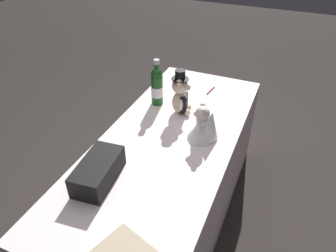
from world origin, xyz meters
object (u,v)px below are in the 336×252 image
(teddy_bear_groom, at_px, (181,95))
(teddy_bear_bride, at_px, (204,125))
(champagne_bottle, at_px, (157,86))
(signing_pen, at_px, (211,90))
(gift_case_black, at_px, (98,171))

(teddy_bear_groom, distance_m, teddy_bear_bride, 0.32)
(champagne_bottle, relative_size, signing_pen, 2.42)
(signing_pen, bearing_deg, teddy_bear_bride, 12.32)
(champagne_bottle, xyz_separation_m, gift_case_black, (0.81, 0.04, -0.08))
(teddy_bear_bride, xyz_separation_m, gift_case_black, (0.55, -0.39, -0.04))
(teddy_bear_groom, height_order, signing_pen, teddy_bear_groom)
(teddy_bear_groom, relative_size, gift_case_black, 0.94)
(champagne_bottle, xyz_separation_m, signing_pen, (-0.33, 0.30, -0.14))
(teddy_bear_bride, height_order, champagne_bottle, champagne_bottle)
(teddy_bear_bride, distance_m, signing_pen, 0.61)
(teddy_bear_groom, bearing_deg, signing_pen, 164.08)
(teddy_bear_groom, relative_size, signing_pen, 2.28)
(teddy_bear_groom, xyz_separation_m, champagne_bottle, (-0.05, -0.19, 0.01))
(teddy_bear_groom, height_order, champagne_bottle, champagne_bottle)
(champagne_bottle, distance_m, gift_case_black, 0.81)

